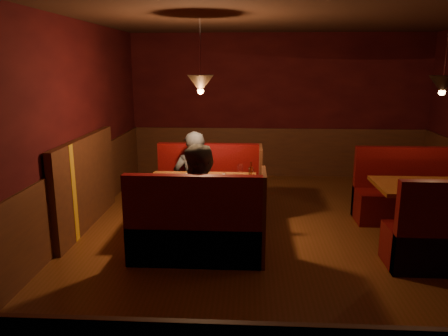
# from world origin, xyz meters

# --- Properties ---
(room) EXTENTS (6.02, 7.02, 2.92)m
(room) POSITION_xyz_m (-0.28, 0.04, 1.05)
(room) COLOR #5B3012
(room) RESTS_ON ground
(main_table) EXTENTS (1.47, 0.89, 1.03)m
(main_table) POSITION_xyz_m (-1.21, 0.15, 0.61)
(main_table) COLOR #592B0E
(main_table) RESTS_ON ground
(main_bench_far) EXTENTS (1.61, 0.58, 1.10)m
(main_bench_far) POSITION_xyz_m (-1.20, 0.98, 0.35)
(main_bench_far) COLOR #3A0404
(main_bench_far) RESTS_ON ground
(main_bench_near) EXTENTS (1.61, 0.58, 1.10)m
(main_bench_near) POSITION_xyz_m (-1.20, -0.69, 0.35)
(main_bench_near) COLOR #3A0404
(main_bench_near) RESTS_ON ground
(second_table) EXTENTS (1.39, 0.89, 0.78)m
(second_table) POSITION_xyz_m (1.75, 0.07, 0.58)
(second_table) COLOR #592B0E
(second_table) RESTS_ON ground
(second_bench_far) EXTENTS (1.53, 0.57, 1.09)m
(second_bench_far) POSITION_xyz_m (1.78, 0.89, 0.35)
(second_bench_far) COLOR #3A0404
(second_bench_far) RESTS_ON ground
(diner_a) EXTENTS (0.66, 0.48, 1.70)m
(diner_a) POSITION_xyz_m (-1.41, 0.76, 0.85)
(diner_a) COLOR #292B31
(diner_a) RESTS_ON ground
(diner_b) EXTENTS (0.94, 0.79, 1.72)m
(diner_b) POSITION_xyz_m (-1.16, -0.45, 0.86)
(diner_b) COLOR #322E2A
(diner_b) RESTS_ON ground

